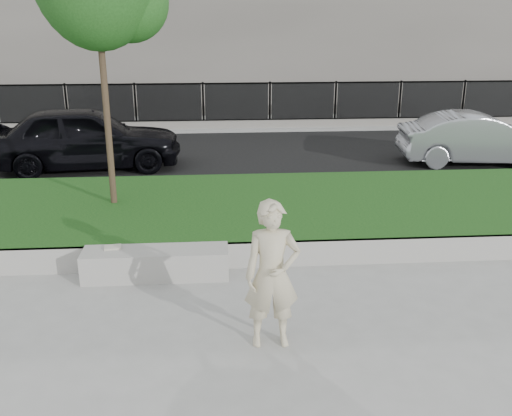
{
  "coord_description": "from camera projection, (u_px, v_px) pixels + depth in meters",
  "views": [
    {
      "loc": [
        -0.3,
        -6.9,
        3.62
      ],
      "look_at": [
        0.32,
        1.2,
        0.89
      ],
      "focal_mm": 40.0,
      "sensor_mm": 36.0,
      "label": 1
    }
  ],
  "objects": [
    {
      "name": "ground",
      "position": [
        239.0,
        299.0,
        7.69
      ],
      "size": [
        90.0,
        90.0,
        0.0
      ],
      "primitive_type": "plane",
      "color": "gray",
      "rests_on": "ground"
    },
    {
      "name": "grass_bank",
      "position": [
        231.0,
        213.0,
        10.46
      ],
      "size": [
        34.0,
        4.0,
        0.4
      ],
      "primitive_type": "cube",
      "color": "#0C330F",
      "rests_on": "ground"
    },
    {
      "name": "grass_kerb",
      "position": [
        236.0,
        255.0,
        8.61
      ],
      "size": [
        34.0,
        0.08,
        0.4
      ],
      "primitive_type": "cube",
      "color": "gray",
      "rests_on": "ground"
    },
    {
      "name": "street",
      "position": [
        225.0,
        154.0,
        15.72
      ],
      "size": [
        34.0,
        7.0,
        0.04
      ],
      "primitive_type": "cube",
      "color": "black",
      "rests_on": "ground"
    },
    {
      "name": "far_pavement",
      "position": [
        221.0,
        124.0,
        19.96
      ],
      "size": [
        34.0,
        3.0,
        0.12
      ],
      "primitive_type": "cube",
      "color": "gray",
      "rests_on": "ground"
    },
    {
      "name": "iron_fence",
      "position": [
        222.0,
        115.0,
        18.86
      ],
      "size": [
        32.0,
        0.3,
        1.5
      ],
      "color": "slate",
      "rests_on": "far_pavement"
    },
    {
      "name": "stone_bench",
      "position": [
        156.0,
        263.0,
        8.3
      ],
      "size": [
        2.1,
        0.53,
        0.43
      ],
      "primitive_type": "cube",
      "color": "gray",
      "rests_on": "ground"
    },
    {
      "name": "man",
      "position": [
        272.0,
        275.0,
        6.4
      ],
      "size": [
        0.64,
        0.42,
        1.74
      ],
      "primitive_type": "imported",
      "rotation": [
        0.0,
        0.0,
        0.01
      ],
      "color": "beige",
      "rests_on": "ground"
    },
    {
      "name": "book",
      "position": [
        113.0,
        247.0,
        8.28
      ],
      "size": [
        0.26,
        0.21,
        0.03
      ],
      "primitive_type": "cube",
      "rotation": [
        0.0,
        0.0,
        0.14
      ],
      "color": "beige",
      "rests_on": "stone_bench"
    },
    {
      "name": "car_dark",
      "position": [
        85.0,
        137.0,
        13.94
      ],
      "size": [
        4.78,
        2.35,
        1.57
      ],
      "primitive_type": "imported",
      "rotation": [
        0.0,
        0.0,
        1.68
      ],
      "color": "black",
      "rests_on": "street"
    },
    {
      "name": "car_silver",
      "position": [
        479.0,
        139.0,
        14.46
      ],
      "size": [
        4.05,
        1.78,
        1.29
      ],
      "primitive_type": "imported",
      "rotation": [
        0.0,
        0.0,
        1.46
      ],
      "color": "#96999F",
      "rests_on": "street"
    }
  ]
}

